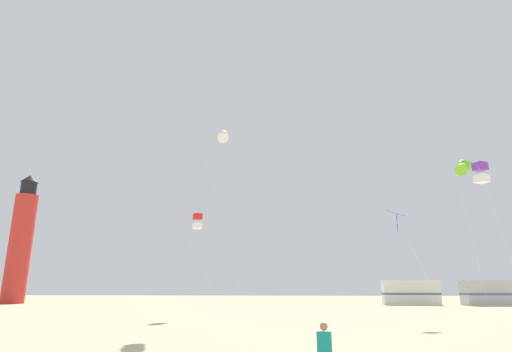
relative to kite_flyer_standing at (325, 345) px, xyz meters
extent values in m
cube|color=#147F84|center=(-0.02, -0.08, 0.07)|extent=(0.38, 0.29, 0.52)
sphere|color=#9E704C|center=(-0.02, -0.08, 0.45)|extent=(0.20, 0.20, 0.20)
cylinder|color=#2D2D38|center=(0.10, 0.08, -0.17)|extent=(0.20, 0.38, 0.13)
cylinder|color=#2D2D38|center=(-0.06, 0.11, -0.17)|extent=(0.20, 0.38, 0.13)
cylinder|color=silver|center=(-4.91, 13.58, 5.29)|extent=(3.12, 0.63, 11.81)
cylinder|color=white|center=(-5.22, 15.14, 11.19)|extent=(1.17, 2.58, 1.48)
sphere|color=white|center=(-5.22, 15.14, 11.34)|extent=(0.76, 0.76, 0.76)
cylinder|color=silver|center=(-7.07, 17.99, 2.81)|extent=(3.43, 1.48, 6.85)
cube|color=red|center=(-7.80, 19.70, 6.59)|extent=(0.82, 0.82, 0.44)
cube|color=white|center=(-7.80, 19.70, 5.89)|extent=(0.82, 0.82, 0.44)
cylinder|color=silver|center=(10.11, 11.11, 3.46)|extent=(1.85, 0.57, 8.15)
cube|color=purple|center=(9.83, 12.03, 7.88)|extent=(0.82, 0.82, 0.44)
cube|color=white|center=(9.83, 12.03, 7.18)|extent=(0.82, 0.82, 0.44)
cylinder|color=silver|center=(9.90, 14.38, 3.99)|extent=(0.80, 0.52, 9.21)
cylinder|color=#72D12D|center=(10.15, 14.78, 8.60)|extent=(1.94, 2.48, 1.48)
sphere|color=#72D12D|center=(10.15, 14.78, 8.75)|extent=(0.76, 0.76, 0.76)
cylinder|color=silver|center=(6.71, 14.25, 2.69)|extent=(3.36, 1.36, 6.61)
cube|color=blue|center=(6.04, 15.93, 5.99)|extent=(1.22, 1.22, 0.40)
cylinder|color=blue|center=(6.04, 15.93, 5.34)|extent=(0.04, 0.04, 1.10)
cylinder|color=red|center=(-35.99, 40.70, 6.39)|extent=(2.80, 2.80, 14.00)
cylinder|color=black|center=(-35.99, 40.70, 14.29)|extent=(2.00, 2.00, 1.80)
cone|color=black|center=(-35.99, 40.70, 15.69)|extent=(2.20, 2.20, 1.00)
cube|color=white|center=(13.36, 41.56, 0.79)|extent=(6.50, 2.58, 2.80)
cube|color=#4C608C|center=(13.36, 41.56, 0.65)|extent=(6.54, 2.63, 0.24)
cube|color=#B7BABF|center=(22.12, 40.33, 0.79)|extent=(6.53, 2.68, 2.80)
cube|color=#4C608C|center=(22.12, 40.33, 0.65)|extent=(6.57, 2.72, 0.24)
camera|label=1|loc=(-0.79, -11.00, 1.38)|focal=29.02mm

